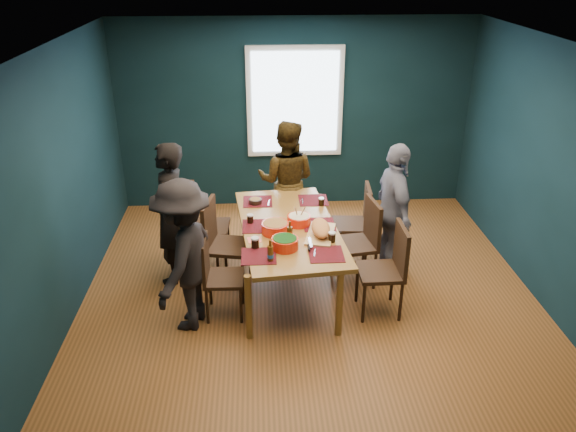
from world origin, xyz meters
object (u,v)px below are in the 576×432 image
chair_right_mid (363,236)px  person_far_left (170,214)px  chair_right_far (358,218)px  bowl_dumpling (299,220)px  cutting_board (320,229)px  person_near_left (184,256)px  bowl_herbs (285,243)px  chair_left_far (201,220)px  chair_left_near (215,271)px  person_right (394,210)px  bowl_salad (275,227)px  chair_right_near (390,264)px  chair_left_mid (220,238)px  dining_table (289,231)px  person_back (286,181)px

chair_right_mid → person_far_left: bearing=165.9°
chair_right_far → bowl_dumpling: size_ratio=3.71×
chair_right_far → cutting_board: size_ratio=1.41×
person_near_left → bowl_herbs: bearing=114.5°
chair_left_far → chair_left_near: bearing=-75.2°
chair_left_far → bowl_dumpling: (1.12, -0.56, 0.24)m
person_far_left → person_right: size_ratio=1.04×
bowl_salad → chair_left_far: bearing=139.1°
chair_left_far → chair_right_near: 2.31m
chair_right_mid → person_right: (0.39, 0.21, 0.21)m
chair_right_far → bowl_dumpling: bowl_dumpling is taller
chair_right_near → bowl_herbs: (-1.08, 0.04, 0.25)m
chair_left_mid → person_near_left: bearing=-100.3°
dining_table → person_back: 1.24m
dining_table → chair_left_far: chair_left_far is taller
bowl_herbs → person_back: bearing=86.3°
person_back → person_far_left: bearing=50.1°
dining_table → bowl_herbs: bearing=-103.6°
chair_left_near → bowl_salad: chair_left_near is taller
bowl_dumpling → cutting_board: bearing=-52.1°
person_near_left → bowl_salad: bearing=134.4°
person_near_left → chair_right_near: bearing=108.9°
chair_right_far → bowl_salad: size_ratio=3.28×
person_back → cutting_board: bearing=114.6°
dining_table → person_right: person_right is taller
dining_table → bowl_dumpling: bowl_dumpling is taller
dining_table → bowl_herbs: size_ratio=7.72×
chair_right_far → person_right: 0.52m
chair_left_near → chair_left_mid: bearing=90.0°
chair_left_near → bowl_herbs: size_ratio=3.26×
chair_left_far → chair_right_far: bearing=2.8°
chair_right_far → chair_right_mid: size_ratio=0.95×
chair_right_far → person_far_left: bearing=-167.3°
chair_left_mid → chair_right_mid: size_ratio=1.02×
bowl_herbs → cutting_board: (0.39, 0.27, 0.00)m
chair_left_near → person_back: bearing=66.2°
chair_left_mid → bowl_salad: size_ratio=3.51×
chair_right_far → bowl_dumpling: (-0.76, -0.55, 0.27)m
person_back → bowl_salad: size_ratio=5.44×
chair_left_mid → person_far_left: size_ratio=0.62×
dining_table → person_back: bearing=82.0°
bowl_dumpling → cutting_board: bowl_dumpling is taller
chair_left_mid → chair_right_mid: chair_left_mid is taller
person_right → person_near_left: person_right is taller
chair_right_near → person_near_left: size_ratio=0.63×
chair_right_far → person_right: person_right is taller
person_far_left → chair_right_far: bearing=109.3°
chair_right_far → person_near_left: size_ratio=0.61×
person_back → bowl_salad: person_back is taller
chair_left_far → chair_right_far: chair_left_far is taller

